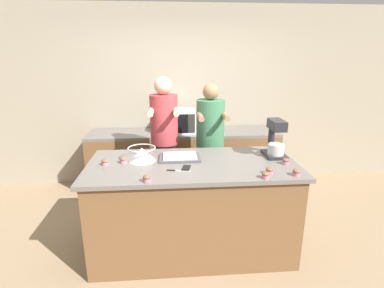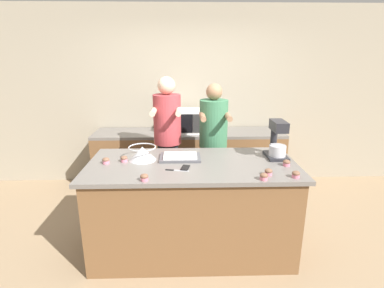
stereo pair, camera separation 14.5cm
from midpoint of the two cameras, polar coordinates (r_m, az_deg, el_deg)
name	(u,v)px [view 2 (the right image)]	position (r m, az deg, el deg)	size (l,w,h in m)	color
ground_plane	(192,246)	(3.41, 1.31, -18.94)	(16.00, 16.00, 0.00)	#937A5B
back_wall	(189,97)	(4.70, 0.24, 8.90)	(10.00, 0.06, 2.70)	gray
island_counter	(192,206)	(3.15, 1.37, -11.80)	(2.06, 0.98, 0.96)	brown
back_counter	(189,160)	(4.57, 0.37, -3.05)	(2.80, 0.60, 0.88)	brown
person_left	(168,144)	(3.71, -3.53, -0.02)	(0.35, 0.51, 1.74)	#232328
person_right	(213,148)	(3.75, 5.14, -0.68)	(0.36, 0.51, 1.66)	#33384C
stand_mixer	(277,141)	(3.20, 17.16, 0.45)	(0.20, 0.30, 0.39)	#232328
mixing_bowl	(142,153)	(3.04, -8.08, -1.69)	(0.28, 0.28, 0.14)	#BCBCC1
baking_tray	(180,157)	(3.07, -0.91, -2.49)	(0.41, 0.28, 0.04)	#4C4C51
microwave_oven	(184,121)	(4.40, -0.55, 4.43)	(0.47, 0.38, 0.33)	silver
cell_phone	(185,168)	(2.81, 0.17, -4.58)	(0.10, 0.16, 0.01)	black
knife	(176,170)	(2.76, -1.64, -5.04)	(0.22, 0.06, 0.01)	#BCBCC1
cupcake_0	(296,174)	(2.78, 20.62, -5.44)	(0.07, 0.07, 0.06)	#D17084
cupcake_1	(124,159)	(3.04, -11.49, -2.80)	(0.07, 0.07, 0.06)	#D17084
cupcake_2	(268,172)	(2.75, 15.84, -5.16)	(0.07, 0.07, 0.06)	#D17084
cupcake_3	(144,177)	(2.56, -7.46, -6.33)	(0.07, 0.07, 0.06)	#D17084
cupcake_4	(106,161)	(3.03, -14.78, -3.08)	(0.07, 0.07, 0.06)	#D17084
cupcake_5	(264,176)	(2.65, 15.07, -6.01)	(0.07, 0.07, 0.06)	#D17084
cupcake_6	(287,163)	(3.03, 18.89, -3.42)	(0.07, 0.07, 0.06)	#D17084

